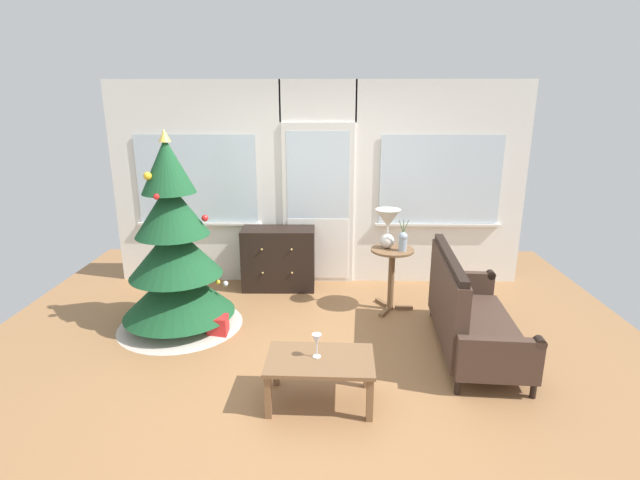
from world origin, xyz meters
The scene contains 11 objects.
ground_plane centered at (0.00, 0.00, 0.00)m, with size 6.76×6.76×0.00m, color #996B42.
back_wall_with_door centered at (0.00, 2.08, 1.28)m, with size 5.20×0.14×2.55m.
christmas_tree centered at (-1.44, 0.71, 0.74)m, with size 1.30×1.30×2.05m.
dresser_cabinet centered at (-0.49, 1.79, 0.39)m, with size 0.90×0.45×0.78m.
settee_sofa centered at (1.43, 0.23, 0.38)m, with size 0.82×1.65×0.96m.
side_table centered at (0.84, 1.15, 0.51)m, with size 0.50×0.48×0.72m.
table_lamp centered at (0.78, 1.19, 1.01)m, with size 0.28×0.28×0.44m.
flower_vase centered at (0.94, 1.09, 0.84)m, with size 0.11×0.10×0.35m.
coffee_table centered at (0.07, -0.62, 0.33)m, with size 0.86×0.55×0.38m.
wine_glass centered at (0.04, -0.60, 0.53)m, with size 0.08×0.08×0.20m.
gift_box centered at (-0.99, 0.50, 0.10)m, with size 0.20×0.18×0.20m, color red.
Camera 1 is at (0.13, -3.95, 2.32)m, focal length 27.05 mm.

